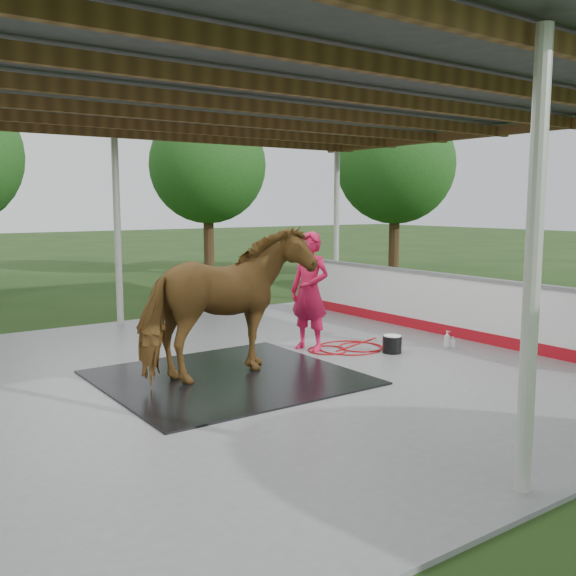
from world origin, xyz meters
TOP-DOWN VIEW (x-y plane):
  - ground at (0.00, 0.00)m, footprint 100.00×100.00m
  - concrete_slab at (0.00, 0.00)m, footprint 12.00×10.00m
  - pavilion_structure at (0.00, -0.00)m, footprint 12.60×10.60m
  - dasher_board at (4.60, 0.00)m, footprint 0.16×8.00m
  - tree_belt at (0.30, 0.90)m, footprint 28.00×28.00m
  - rubber_mat at (-0.27, -0.14)m, footprint 3.35×3.14m
  - horse at (-0.27, -0.14)m, footprint 2.60×1.40m
  - handler at (1.75, 0.62)m, footprint 0.67×0.83m
  - wash_bucket at (2.72, -0.36)m, footprint 0.32×0.32m
  - soap_bottle_a at (3.75, -0.64)m, footprint 0.13×0.13m
  - soap_bottle_b at (3.85, -0.68)m, footprint 0.12×0.12m
  - hose_coil at (2.33, 0.29)m, footprint 1.67×1.10m

SIDE VIEW (x-z plane):
  - ground at x=0.00m, z-range 0.00..0.00m
  - concrete_slab at x=0.00m, z-range 0.00..0.05m
  - hose_coil at x=2.33m, z-range 0.05..0.07m
  - rubber_mat at x=-0.27m, z-range 0.05..0.08m
  - soap_bottle_b at x=3.85m, z-range 0.05..0.24m
  - soap_bottle_a at x=3.75m, z-range 0.05..0.34m
  - wash_bucket at x=2.72m, z-range 0.05..0.35m
  - dasher_board at x=4.60m, z-range 0.02..1.17m
  - handler at x=1.75m, z-range 0.05..2.04m
  - horse at x=-0.27m, z-range 0.08..2.18m
  - tree_belt at x=0.30m, z-range 0.89..6.69m
  - pavilion_structure at x=0.00m, z-range 1.94..5.99m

